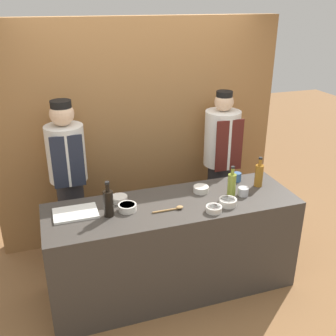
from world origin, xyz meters
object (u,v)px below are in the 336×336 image
(bottle_soy, at_px, (108,203))
(bottle_amber, at_px, (259,175))
(cutting_board, at_px, (75,213))
(bottle_oil, at_px, (232,184))
(sauce_bowl_orange, at_px, (127,207))
(sauce_bowl_green, at_px, (119,198))
(cup_blue, at_px, (237,177))
(cup_steel, at_px, (243,192))
(sauce_bowl_red, at_px, (214,209))
(sauce_bowl_brown, at_px, (228,202))
(chef_right, at_px, (221,161))
(sauce_bowl_white, at_px, (201,189))
(chef_left, at_px, (69,179))

(bottle_soy, xyz_separation_m, bottle_amber, (1.45, 0.11, -0.01))
(cutting_board, distance_m, bottle_oil, 1.39)
(sauce_bowl_orange, xyz_separation_m, bottle_soy, (-0.16, -0.04, 0.09))
(bottle_soy, relative_size, bottle_amber, 1.06)
(sauce_bowl_green, bearing_deg, cutting_board, -164.35)
(cup_blue, height_order, cup_steel, cup_blue)
(sauce_bowl_red, distance_m, cup_steel, 0.42)
(sauce_bowl_brown, relative_size, chef_right, 0.09)
(chef_right, bearing_deg, sauce_bowl_white, -128.45)
(cup_blue, bearing_deg, sauce_bowl_brown, -126.13)
(bottle_soy, distance_m, chef_left, 0.84)
(cup_blue, bearing_deg, cutting_board, -174.27)
(bottle_amber, height_order, chef_right, chef_right)
(cup_steel, distance_m, chef_left, 1.69)
(cup_blue, bearing_deg, sauce_bowl_green, -177.68)
(sauce_bowl_white, distance_m, cup_steel, 0.38)
(sauce_bowl_green, distance_m, chef_right, 1.38)
(sauce_bowl_orange, xyz_separation_m, bottle_oil, (0.96, -0.02, 0.08))
(sauce_bowl_brown, distance_m, cutting_board, 1.30)
(bottle_oil, bearing_deg, cup_blue, 53.10)
(chef_right, bearing_deg, cup_blue, -98.37)
(bottle_amber, height_order, cup_blue, bottle_amber)
(bottle_amber, relative_size, chef_left, 0.17)
(sauce_bowl_orange, xyz_separation_m, sauce_bowl_white, (0.72, 0.12, -0.00))
(sauce_bowl_brown, xyz_separation_m, bottle_amber, (0.45, 0.26, 0.08))
(sauce_bowl_white, distance_m, bottle_soy, 0.91)
(sauce_bowl_green, distance_m, chef_left, 0.69)
(cup_steel, bearing_deg, sauce_bowl_red, -153.35)
(sauce_bowl_white, bearing_deg, cutting_board, -177.48)
(bottle_soy, xyz_separation_m, cup_blue, (1.31, 0.27, -0.08))
(sauce_bowl_white, bearing_deg, chef_right, 51.55)
(sauce_bowl_white, bearing_deg, chef_left, 150.92)
(cutting_board, height_order, chef_right, chef_right)
(chef_left, bearing_deg, sauce_bowl_green, -56.27)
(bottle_oil, distance_m, cup_blue, 0.32)
(sauce_bowl_white, bearing_deg, bottle_amber, -5.27)
(cutting_board, distance_m, chef_left, 0.68)
(cutting_board, bearing_deg, cup_steel, -5.10)
(cup_steel, xyz_separation_m, chef_left, (-1.48, 0.82, -0.02))
(sauce_bowl_orange, height_order, cup_blue, cup_blue)
(bottle_amber, bearing_deg, chef_right, 95.48)
(sauce_bowl_brown, bearing_deg, bottle_amber, 29.82)
(sauce_bowl_white, bearing_deg, sauce_bowl_brown, -68.49)
(sauce_bowl_brown, bearing_deg, bottle_oil, 55.04)
(cup_blue, distance_m, chef_right, 0.53)
(sauce_bowl_green, bearing_deg, bottle_soy, -120.78)
(sauce_bowl_white, height_order, cup_steel, cup_steel)
(sauce_bowl_red, relative_size, sauce_bowl_green, 0.94)
(sauce_bowl_orange, relative_size, sauce_bowl_white, 1.10)
(sauce_bowl_green, height_order, cutting_board, sauce_bowl_green)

